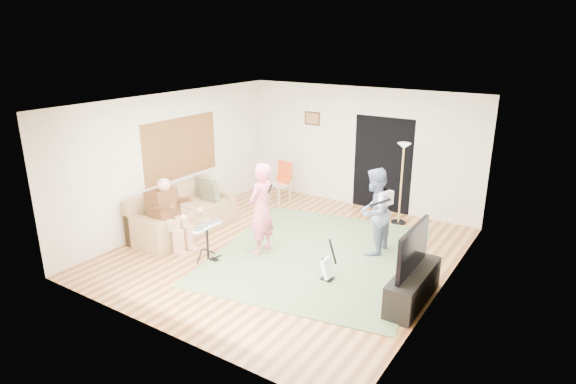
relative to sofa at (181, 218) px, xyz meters
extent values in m
plane|color=brown|center=(2.30, 0.38, -0.30)|extent=(6.00, 6.00, 0.00)
plane|color=white|center=(2.30, 0.38, 2.40)|extent=(6.00, 6.00, 0.00)
plane|color=brown|center=(-0.45, 0.58, 1.25)|extent=(0.00, 2.05, 2.05)
plane|color=black|center=(2.85, 3.37, 0.75)|extent=(2.10, 0.00, 2.10)
cube|color=#3F2314|center=(1.05, 3.37, 1.60)|extent=(0.42, 0.03, 0.32)
cube|color=#566F43|center=(2.86, 0.54, -0.29)|extent=(4.13, 4.51, 0.02)
cube|color=#9F7C4F|center=(0.10, 0.00, -0.08)|extent=(0.89, 1.78, 0.44)
cube|color=#9F7C4F|center=(-0.28, 0.00, 0.15)|extent=(0.17, 2.20, 0.89)
cube|color=#9F7C4F|center=(0.10, 0.99, 0.02)|extent=(0.89, 0.21, 0.63)
cube|color=#9F7C4F|center=(0.10, -0.99, 0.02)|extent=(0.89, 0.21, 0.63)
cube|color=#563018|center=(0.25, -0.65, 0.50)|extent=(0.37, 0.48, 0.61)
sphere|color=tan|center=(0.31, -0.65, 0.91)|extent=(0.24, 0.24, 0.24)
cylinder|color=black|center=(1.30, -0.65, 0.02)|extent=(0.04, 0.04, 0.59)
cube|color=white|center=(1.30, -0.65, 0.31)|extent=(0.11, 0.59, 0.03)
imported|color=#E2627A|center=(1.92, 0.10, 0.54)|extent=(0.42, 0.62, 1.67)
imported|color=slate|center=(3.62, 1.17, 0.50)|extent=(0.62, 0.78, 1.58)
cube|color=black|center=(3.43, -0.18, -0.28)|extent=(0.20, 0.16, 0.03)
cube|color=white|center=(3.43, -0.18, -0.09)|extent=(0.16, 0.24, 0.31)
cylinder|color=black|center=(3.51, -0.18, 0.23)|extent=(0.16, 0.04, 0.41)
cylinder|color=black|center=(3.50, 2.81, -0.28)|extent=(0.31, 0.31, 0.03)
cylinder|color=tan|center=(3.50, 2.81, 0.53)|extent=(0.04, 0.04, 1.62)
cone|color=white|center=(3.50, 2.81, 1.36)|extent=(0.27, 0.27, 0.11)
cube|color=tan|center=(0.69, 2.50, 0.15)|extent=(0.49, 0.49, 0.04)
cube|color=#E04C17|center=(0.69, 2.69, 0.47)|extent=(0.40, 0.16, 0.41)
cube|color=black|center=(4.80, -0.08, -0.05)|extent=(0.40, 1.40, 0.50)
cube|color=black|center=(4.75, -0.08, 0.55)|extent=(0.06, 1.14, 0.68)
camera|label=1|loc=(6.67, -6.34, 3.49)|focal=30.00mm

